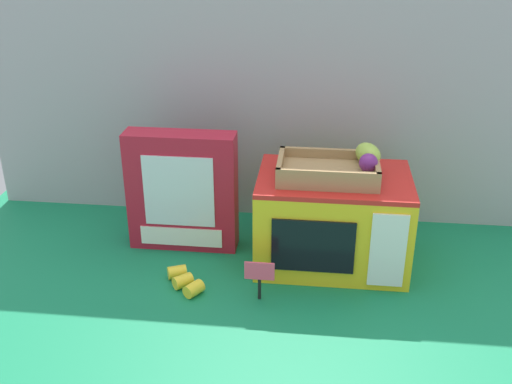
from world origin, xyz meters
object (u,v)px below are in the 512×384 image
object	(u,v)px
food_groups_crate	(336,169)
price_sign	(259,275)
loose_toy_banana	(185,281)
cookie_set_box	(182,191)
toy_microwave	(332,220)

from	to	relation	value
food_groups_crate	price_sign	size ratio (longest dim) A/B	2.59
food_groups_crate	loose_toy_banana	distance (m)	0.46
food_groups_crate	price_sign	distance (m)	0.32
cookie_set_box	loose_toy_banana	distance (m)	0.25
cookie_set_box	loose_toy_banana	size ratio (longest dim) A/B	2.70
cookie_set_box	food_groups_crate	bearing A→B (deg)	-6.55
price_sign	loose_toy_banana	size ratio (longest dim) A/B	0.84
loose_toy_banana	cookie_set_box	bearing A→B (deg)	102.22
toy_microwave	price_sign	bearing A→B (deg)	-130.38
toy_microwave	loose_toy_banana	distance (m)	0.40
food_groups_crate	loose_toy_banana	size ratio (longest dim) A/B	2.18
food_groups_crate	cookie_set_box	distance (m)	0.41
food_groups_crate	price_sign	world-z (taller)	food_groups_crate
toy_microwave	food_groups_crate	bearing A→B (deg)	-80.56
food_groups_crate	cookie_set_box	xyz separation A→B (m)	(-0.40, 0.05, -0.10)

